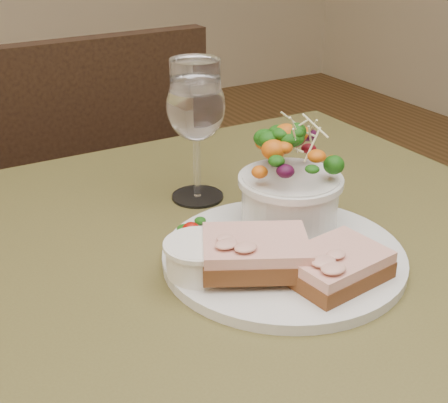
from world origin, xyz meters
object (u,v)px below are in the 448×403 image
dinner_plate (283,256)px  wine_glass (196,111)px  cafe_table (249,326)px  sandwich_front (336,265)px  sandwich_back (255,252)px  chair_far (93,283)px  ramekin (199,256)px  salad_bowl (291,178)px

dinner_plate → wine_glass: size_ratio=1.55×
dinner_plate → cafe_table: bearing=128.3°
cafe_table → wine_glass: bearing=84.0°
dinner_plate → sandwich_front: 0.08m
sandwich_back → wine_glass: bearing=105.8°
cafe_table → chair_far: chair_far is taller
sandwich_front → wine_glass: wine_glass is taller
dinner_plate → wine_glass: (-0.01, 0.19, 0.12)m
cafe_table → ramekin: bearing=-164.4°
dinner_plate → sandwich_front: (0.02, -0.07, 0.02)m
ramekin → salad_bowl: salad_bowl is taller
sandwich_front → ramekin: size_ratio=1.60×
cafe_table → wine_glass: wine_glass is taller
sandwich_front → wine_glass: 0.28m
salad_bowl → dinner_plate: bearing=-129.6°
sandwich_back → salad_bowl: bearing=65.1°
wine_glass → salad_bowl: bearing=-69.8°
dinner_plate → sandwich_front: bearing=-77.8°
sandwich_front → sandwich_back: bearing=134.7°
sandwich_back → ramekin: 0.06m
dinner_plate → ramekin: size_ratio=3.93×
sandwich_front → ramekin: bearing=138.7°
chair_far → sandwich_front: size_ratio=8.15×
cafe_table → sandwich_front: 0.17m
chair_far → wine_glass: size_ratio=5.14×
sandwich_front → salad_bowl: salad_bowl is taller
cafe_table → sandwich_back: sandwich_back is taller
chair_far → ramekin: chair_far is taller
cafe_table → sandwich_back: (-0.03, -0.05, 0.14)m
cafe_table → sandwich_front: size_ratio=7.24×
cafe_table → wine_glass: (0.02, 0.16, 0.22)m
chair_far → sandwich_front: (0.02, -0.83, 0.48)m
wine_glass → sandwich_front: bearing=-85.3°
cafe_table → sandwich_back: 0.15m
dinner_plate → sandwich_back: sandwich_back is taller
cafe_table → chair_far: bearing=88.3°
sandwich_back → ramekin: size_ratio=1.97×
chair_far → ramekin: size_ratio=13.07×
cafe_table → salad_bowl: bearing=19.2°
sandwich_back → salad_bowl: salad_bowl is taller
salad_bowl → chair_far: bearing=93.8°
sandwich_front → ramekin: (-0.12, 0.08, 0.01)m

